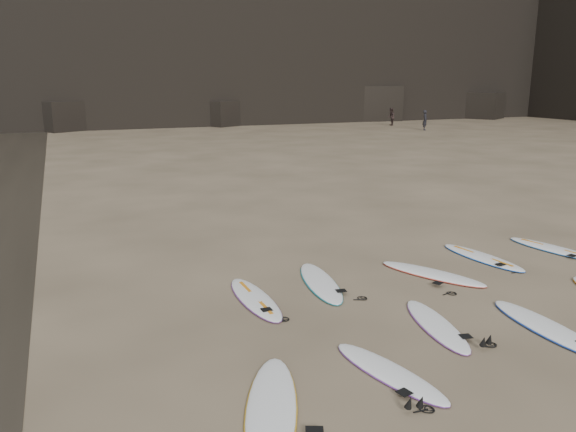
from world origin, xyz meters
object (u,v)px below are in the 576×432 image
object	(u,v)px
surfboard_6	(320,282)
person_b	(391,117)
surfboard_1	(389,372)
surfboard_7	(432,273)
surfboard_8	(482,257)
surfboard_9	(553,249)
surfboard_5	(255,298)
person_a	(425,120)
surfboard_3	(547,327)
surfboard_0	(271,408)
surfboard_2	(436,325)

from	to	relation	value
surfboard_6	person_b	bearing A→B (deg)	66.08
surfboard_1	surfboard_7	size ratio (longest dim) A/B	0.89
surfboard_8	surfboard_9	size ratio (longest dim) A/B	0.99
surfboard_5	person_b	size ratio (longest dim) A/B	1.49
surfboard_6	person_a	world-z (taller)	person_a
surfboard_7	surfboard_8	bearing A→B (deg)	-11.07
surfboard_1	surfboard_3	world-z (taller)	surfboard_3
surfboard_8	surfboard_0	bearing A→B (deg)	-156.01
surfboard_9	surfboard_3	bearing A→B (deg)	-149.13
surfboard_2	surfboard_0	bearing A→B (deg)	-147.95
surfboard_0	surfboard_3	world-z (taller)	surfboard_0
person_a	person_b	distance (m)	5.48
person_b	person_a	bearing A→B (deg)	23.39
surfboard_0	surfboard_9	size ratio (longest dim) A/B	1.09
surfboard_1	surfboard_8	bearing A→B (deg)	24.07
surfboard_2	surfboard_1	bearing A→B (deg)	-134.75
surfboard_3	surfboard_8	xyz separation A→B (m)	(1.71, 3.62, -0.00)
surfboard_0	person_a	world-z (taller)	person_a
surfboard_8	surfboard_9	distance (m)	2.17
surfboard_0	person_b	xyz separation A→B (m)	(27.11, 39.87, 0.77)
surfboard_8	surfboard_3	bearing A→B (deg)	-121.64
surfboard_1	surfboard_7	xyz separation A→B (m)	(3.23, 3.36, 0.01)
surfboard_5	surfboard_6	bearing A→B (deg)	11.05
surfboard_3	person_a	size ratio (longest dim) A/B	1.51
surfboard_0	surfboard_3	xyz separation A→B (m)	(5.34, 0.50, -0.00)
person_b	surfboard_1	bearing A→B (deg)	-8.18
surfboard_2	surfboard_7	bearing A→B (deg)	67.05
surfboard_3	surfboard_0	bearing A→B (deg)	-172.01
surfboard_7	surfboard_9	distance (m)	4.05
surfboard_6	person_b	world-z (taller)	person_b
surfboard_7	surfboard_0	bearing A→B (deg)	-172.09
surfboard_9	surfboard_6	bearing A→B (deg)	168.48
surfboard_7	surfboard_2	bearing A→B (deg)	-151.57
surfboard_5	person_a	distance (m)	40.21
surfboard_1	surfboard_9	xyz separation A→B (m)	(7.27, 3.75, 0.00)
surfboard_0	surfboard_8	size ratio (longest dim) A/B	1.10
surfboard_7	person_a	distance (m)	37.75
surfboard_6	surfboard_9	xyz separation A→B (m)	(6.58, -0.06, -0.00)
surfboard_1	surfboard_8	xyz separation A→B (m)	(5.10, 3.88, 0.00)
surfboard_7	person_b	size ratio (longest dim) A/B	1.53
surfboard_5	surfboard_9	distance (m)	8.18
surfboard_1	surfboard_8	size ratio (longest dim) A/B	0.90
surfboard_8	surfboard_2	bearing A→B (deg)	-147.26
surfboard_3	surfboard_6	world-z (taller)	surfboard_3
surfboard_1	surfboard_8	world-z (taller)	surfboard_8
person_a	surfboard_8	bearing A→B (deg)	-176.51
surfboard_2	surfboard_3	xyz separation A→B (m)	(1.72, -0.83, 0.01)
surfboard_6	surfboard_8	distance (m)	4.41
surfboard_7	person_b	xyz separation A→B (m)	(21.91, 36.27, 0.78)
surfboard_5	person_b	world-z (taller)	person_b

